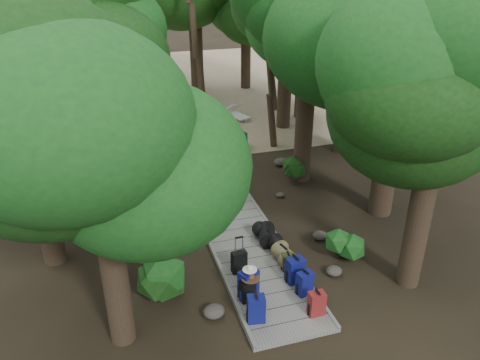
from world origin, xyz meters
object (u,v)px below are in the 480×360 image
object	(u,v)px
duffel_right_khaki	(283,254)
lone_suitcase_on_sand	(193,127)
backpack_right_d	(288,261)
duffel_right_black	(267,235)
suitcase_on_boardwalk	(239,262)
backpack_left_c	(248,282)
kayak	(100,123)
backpack_right_c	(295,269)
sun_lounger	(238,113)
backpack_left_a	(256,307)
backpack_left_b	(248,290)
backpack_right_b	(305,282)
backpack_right_a	(317,302)

from	to	relation	value
duffel_right_khaki	lone_suitcase_on_sand	xyz separation A→B (m)	(-0.30, 10.21, 0.02)
lone_suitcase_on_sand	backpack_right_d	bearing A→B (deg)	-99.82
duffel_right_black	suitcase_on_boardwalk	bearing A→B (deg)	-120.79
backpack_left_c	duffel_right_khaki	bearing A→B (deg)	13.41
kayak	duffel_right_black	bearing A→B (deg)	-74.54
backpack_right_c	sun_lounger	distance (m)	12.69
backpack_left_a	backpack_right_d	distance (m)	2.07
backpack_left_b	duffel_right_khaki	xyz separation A→B (m)	(1.37, 1.22, -0.10)
backpack_right_b	backpack_right_c	distance (m)	0.50
backpack_left_b	backpack_right_a	distance (m)	1.59
backpack_right_c	duffel_right_khaki	size ratio (longest dim) A/B	1.19
backpack_right_d	duffel_right_khaki	xyz separation A→B (m)	(0.02, 0.37, -0.04)
backpack_left_b	backpack_right_b	world-z (taller)	backpack_right_b
backpack_right_a	backpack_left_c	bearing A→B (deg)	141.34
backpack_left_b	sun_lounger	world-z (taller)	backpack_left_b
backpack_right_c	duffel_right_khaki	bearing A→B (deg)	78.57
backpack_left_c	backpack_right_d	bearing A→B (deg)	2.82
duffel_right_khaki	suitcase_on_boardwalk	distance (m)	1.26
suitcase_on_boardwalk	backpack_right_c	bearing A→B (deg)	-38.64
backpack_left_c	backpack_right_c	world-z (taller)	backpack_left_c
sun_lounger	kayak	bearing A→B (deg)	151.79
backpack_left_b	suitcase_on_boardwalk	world-z (taller)	backpack_left_b
duffel_right_black	kayak	size ratio (longest dim) A/B	0.22
backpack_right_c	lone_suitcase_on_sand	size ratio (longest dim) A/B	1.12
backpack_right_a	sun_lounger	size ratio (longest dim) A/B	0.33
backpack_left_a	sun_lounger	xyz separation A→B (m)	(3.61, 13.52, -0.15)
sun_lounger	backpack_left_c	bearing A→B (deg)	-125.31
backpack_left_b	backpack_right_b	xyz separation A→B (m)	(1.36, -0.15, 0.02)
suitcase_on_boardwalk	kayak	distance (m)	13.05
backpack_right_a	backpack_right_b	distance (m)	0.72
backpack_left_c	sun_lounger	size ratio (longest dim) A/B	0.42
backpack_right_c	suitcase_on_boardwalk	size ratio (longest dim) A/B	1.23
backpack_left_c	backpack_right_b	bearing A→B (deg)	-38.60
lone_suitcase_on_sand	kayak	distance (m)	4.63
backpack_left_a	backpack_left_c	size ratio (longest dim) A/B	0.90
backpack_right_b	kayak	world-z (taller)	backpack_right_b
backpack_left_a	backpack_left_b	distance (m)	0.69
backpack_left_c	backpack_right_d	xyz separation A→B (m)	(1.29, 0.72, -0.16)
sun_lounger	duffel_right_black	bearing A→B (deg)	-122.10
duffel_right_khaki	backpack_left_c	bearing A→B (deg)	-153.67
backpack_right_b	duffel_right_black	size ratio (longest dim) A/B	0.89
backpack_right_a	suitcase_on_boardwalk	distance (m)	2.32
backpack_right_d	kayak	bearing A→B (deg)	118.82
backpack_right_a	kayak	distance (m)	15.27
duffel_right_khaki	lone_suitcase_on_sand	world-z (taller)	lone_suitcase_on_sand
backpack_left_b	backpack_right_b	size ratio (longest dim) A/B	0.93
backpack_right_b	lone_suitcase_on_sand	xyz separation A→B (m)	(-0.29, 11.58, -0.10)
backpack_left_b	kayak	size ratio (longest dim) A/B	0.19
backpack_right_d	lone_suitcase_on_sand	bearing A→B (deg)	102.10
backpack_right_b	backpack_right_c	bearing A→B (deg)	78.19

